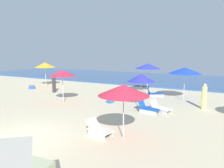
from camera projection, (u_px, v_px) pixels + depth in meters
ground_plane at (17, 141)px, 8.83m from camera, size 60.00×60.00×0.00m
ocean at (159, 79)px, 28.90m from camera, size 60.00×14.23×0.12m
umbrella_0 at (185, 71)px, 15.97m from camera, size 2.47×2.47×2.57m
umbrella_1 at (148, 66)px, 18.54m from camera, size 2.26×2.26×2.74m
lounge_chair_1_0 at (131, 91)px, 18.73m from camera, size 1.46×0.72×0.66m
lounge_chair_1_1 at (155, 93)px, 17.80m from camera, size 1.56×1.23×0.67m
umbrella_2 at (62, 73)px, 15.19m from camera, size 1.91×1.91×2.44m
umbrella_3 at (141, 78)px, 13.70m from camera, size 1.80×1.80×2.31m
lounge_chair_3_0 at (148, 108)px, 13.00m from camera, size 1.42×0.81×0.79m
lounge_chair_3_1 at (160, 108)px, 13.08m from camera, size 1.46×1.04×0.70m
umbrella_4 at (124, 90)px, 8.74m from camera, size 2.19×2.19×2.38m
lounge_chair_4_0 at (99, 129)px, 9.38m from camera, size 1.40×0.92×0.67m
umbrella_5 at (45, 65)px, 22.64m from camera, size 2.22×2.22×2.63m
beachgoer_0 at (54, 85)px, 19.42m from camera, size 0.42×0.42×1.56m
beachgoer_2 at (204, 97)px, 13.63m from camera, size 0.44×0.44×1.71m
cooler_box_0 at (32, 87)px, 21.32m from camera, size 0.65×0.61×0.34m
cooler_box_1 at (110, 100)px, 15.44m from camera, size 0.48×0.56×0.43m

